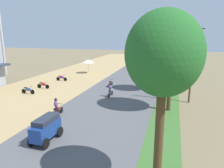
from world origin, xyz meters
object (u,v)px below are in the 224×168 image
utility_pole_far (186,48)px  median_tree_fourth (174,41)px  motorbike_ahead_fourth (132,69)px  median_tree_third (171,33)px  vendor_umbrella (88,61)px  motorbike_ahead_third (111,83)px  median_tree_second (173,43)px  parked_motorbike_fourth (28,90)px  streetlamp_mid (174,43)px  parked_motorbike_fifth (43,85)px  car_van_blue (46,128)px  motorbike_ahead_second (110,90)px  median_tree_fifth (174,30)px  streetlamp_near (173,49)px  median_tree_nearest (164,56)px  utility_pole_near (192,63)px  motorbike_foreground_rider (57,107)px  parked_motorbike_sixth (62,78)px  car_hatchback_yellow (145,82)px

utility_pole_far → median_tree_fourth: bearing=-168.6°
motorbike_ahead_fourth → median_tree_third: bearing=-61.3°
vendor_umbrella → motorbike_ahead_third: size_ratio=1.40×
median_tree_second → parked_motorbike_fourth: bearing=176.8°
vendor_umbrella → motorbike_ahead_fourth: vendor_umbrella is taller
streetlamp_mid → median_tree_third: bearing=-90.4°
motorbike_ahead_fourth → parked_motorbike_fifth: bearing=-119.3°
median_tree_fourth → car_van_blue: size_ratio=3.17×
utility_pole_far → car_van_blue: (-9.87, -30.60, -3.49)m
motorbike_ahead_second → parked_motorbike_fifth: bearing=173.6°
parked_motorbike_fourth → median_tree_fifth: size_ratio=0.18×
streetlamp_mid → motorbike_ahead_third: streetlamp_mid is taller
vendor_umbrella → streetlamp_mid: bearing=57.9°
motorbike_ahead_second → utility_pole_far: bearing=65.8°
streetlamp_mid → streetlamp_near: bearing=-90.0°
parked_motorbike_fifth → streetlamp_near: (16.18, 20.67, 3.70)m
median_tree_fourth → median_tree_fifth: median_tree_fifth is taller
median_tree_nearest → median_tree_second: (0.21, 10.55, 0.09)m
parked_motorbike_fourth → utility_pole_near: 18.98m
car_van_blue → motorbike_ahead_second: car_van_blue is taller
median_tree_third → motorbike_foreground_rider: size_ratio=4.99×
parked_motorbike_sixth → motorbike_ahead_second: motorbike_ahead_second is taller
median_tree_fifth → utility_pole_far: bearing=-68.9°
parked_motorbike_fourth → motorbike_ahead_second: 10.04m
parked_motorbike_fifth → utility_pole_near: bearing=-1.6°
parked_motorbike_sixth → vendor_umbrella: size_ratio=0.71×
utility_pole_far → motorbike_ahead_fourth: 10.71m
median_tree_fifth → utility_pole_far: (2.45, -6.36, -3.41)m
median_tree_third → parked_motorbike_fifth: bearing=-169.9°
vendor_umbrella → streetlamp_near: 17.22m
streetlamp_mid → motorbike_ahead_fourth: (-7.34, -19.83, -4.20)m
median_tree_second → median_tree_fifth: (-0.24, 28.47, 1.59)m
parked_motorbike_fifth → motorbike_foreground_rider: size_ratio=1.00×
utility_pole_near → motorbike_ahead_fourth: 19.18m
vendor_umbrella → parked_motorbike_sixth: bearing=-101.1°
median_tree_fourth → parked_motorbike_sixth: bearing=-141.2°
car_van_blue → median_tree_fifth: bearing=78.6°
parked_motorbike_fourth → car_van_blue: car_van_blue is taller
vendor_umbrella → motorbike_foreground_rider: size_ratio=1.40×
median_tree_third → car_hatchback_yellow: (-3.01, 1.73, -6.53)m
parked_motorbike_fifth → motorbike_ahead_second: size_ratio=1.00×
median_tree_nearest → motorbike_ahead_second: size_ratio=4.50×
parked_motorbike_sixth → vendor_umbrella: 7.55m
median_tree_second → median_tree_third: size_ratio=0.98×
median_tree_third → motorbike_ahead_fourth: (-7.08, 12.94, -6.70)m
motorbike_ahead_fourth → car_hatchback_yellow: bearing=-70.0°
parked_motorbike_sixth → car_van_blue: 19.09m
parked_motorbike_sixth → car_van_blue: bearing=-63.2°
median_tree_nearest → parked_motorbike_sixth: bearing=130.0°
car_van_blue → motorbike_ahead_third: car_van_blue is taller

